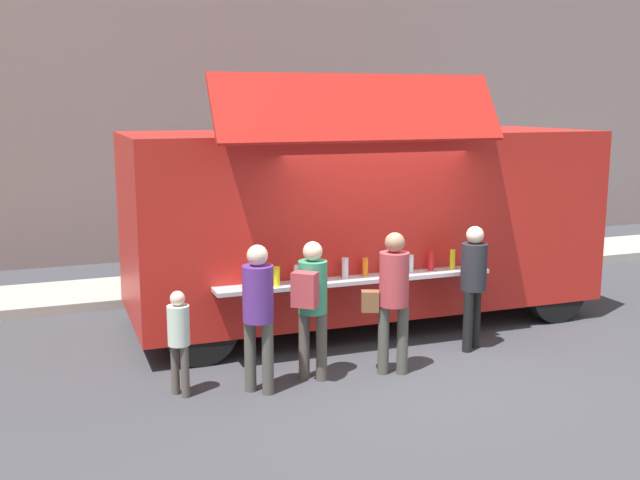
% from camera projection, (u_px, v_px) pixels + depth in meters
% --- Properties ---
extents(ground_plane, '(60.00, 60.00, 0.00)m').
position_uv_depth(ground_plane, '(400.00, 363.00, 9.06)').
color(ground_plane, '#38383D').
extents(curb_strip, '(28.00, 1.60, 0.15)m').
position_uv_depth(curb_strip, '(64.00, 297.00, 11.86)').
color(curb_strip, '#9E998E').
rests_on(curb_strip, ground).
extents(building_behind, '(32.00, 2.40, 9.65)m').
position_uv_depth(building_behind, '(94.00, 15.00, 14.92)').
color(building_behind, gray).
rests_on(building_behind, ground).
extents(food_truck_main, '(6.56, 2.93, 3.46)m').
position_uv_depth(food_truck_main, '(363.00, 218.00, 10.60)').
color(food_truck_main, red).
rests_on(food_truck_main, ground).
extents(trash_bin, '(0.60, 0.60, 0.92)m').
position_uv_depth(trash_bin, '(523.00, 241.00, 14.48)').
color(trash_bin, '#2B5B35').
rests_on(trash_bin, ground).
extents(customer_front_ordering, '(0.54, 0.37, 1.67)m').
position_uv_depth(customer_front_ordering, '(393.00, 291.00, 8.55)').
color(customer_front_ordering, '#4B4A41').
rests_on(customer_front_ordering, ground).
extents(customer_mid_with_backpack, '(0.48, 0.51, 1.60)m').
position_uv_depth(customer_mid_with_backpack, '(312.00, 297.00, 8.34)').
color(customer_mid_with_backpack, '#4F483E').
rests_on(customer_mid_with_backpack, ground).
extents(customer_rear_waiting, '(0.33, 0.33, 1.64)m').
position_uv_depth(customer_rear_waiting, '(258.00, 305.00, 7.99)').
color(customer_rear_waiting, '#4A4841').
rests_on(customer_rear_waiting, ground).
extents(customer_extra_browsing, '(0.33, 0.33, 1.60)m').
position_uv_depth(customer_extra_browsing, '(473.00, 277.00, 9.40)').
color(customer_extra_browsing, black).
rests_on(customer_extra_browsing, ground).
extents(child_near_queue, '(0.24, 0.24, 1.16)m').
position_uv_depth(child_near_queue, '(179.00, 334.00, 7.95)').
color(child_near_queue, '#504740').
rests_on(child_near_queue, ground).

